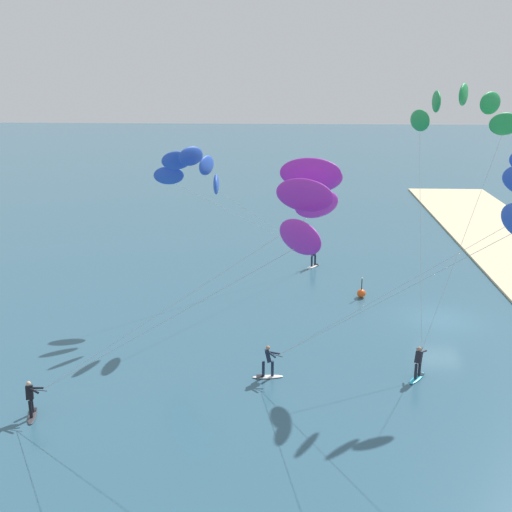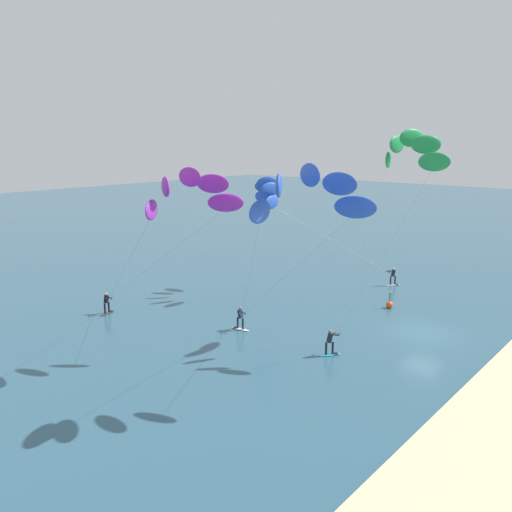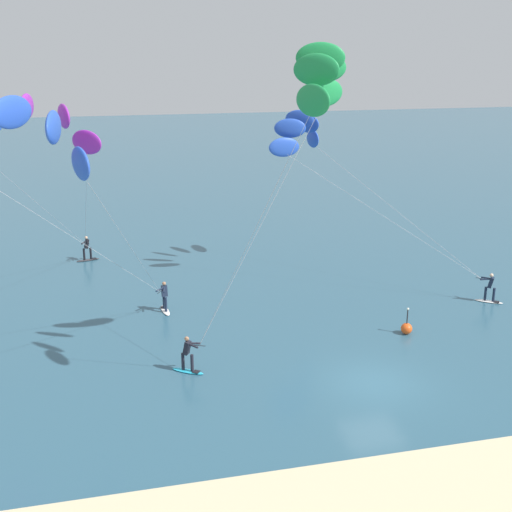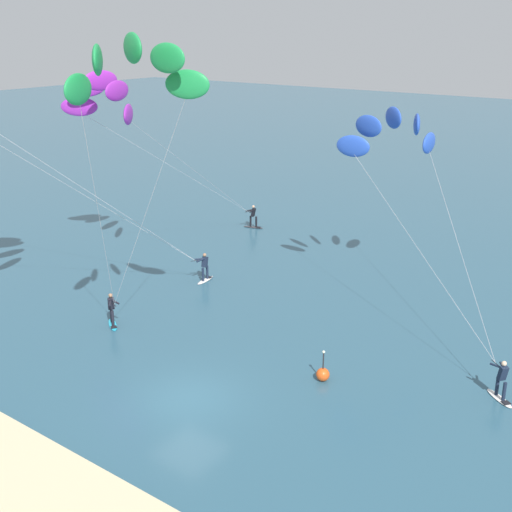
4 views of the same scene
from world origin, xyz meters
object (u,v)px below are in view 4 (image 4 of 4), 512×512
object	(u,v)px
kitesurfer_nearshore	(133,81)
kitesurfer_mid_water	(396,139)
kitesurfer_far_out	(108,101)
marker_buoy	(323,374)

from	to	relation	value
kitesurfer_nearshore	kitesurfer_mid_water	xyz separation A→B (m)	(4.20, 13.87, -3.55)
kitesurfer_mid_water	kitesurfer_far_out	world-z (taller)	kitesurfer_far_out
kitesurfer_nearshore	kitesurfer_mid_water	world-z (taller)	kitesurfer_nearshore
kitesurfer_nearshore	marker_buoy	xyz separation A→B (m)	(6.34, 3.68, -11.68)
kitesurfer_mid_water	kitesurfer_far_out	bearing A→B (deg)	-159.18
kitesurfer_nearshore	kitesurfer_far_out	size ratio (longest dim) A/B	1.02
kitesurfer_mid_water	marker_buoy	bearing A→B (deg)	-78.18
kitesurfer_mid_water	kitesurfer_far_out	xyz separation A→B (m)	(-14.93, -5.68, 1.43)
kitesurfer_nearshore	marker_buoy	bearing A→B (deg)	30.15
kitesurfer_mid_water	kitesurfer_far_out	distance (m)	16.04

